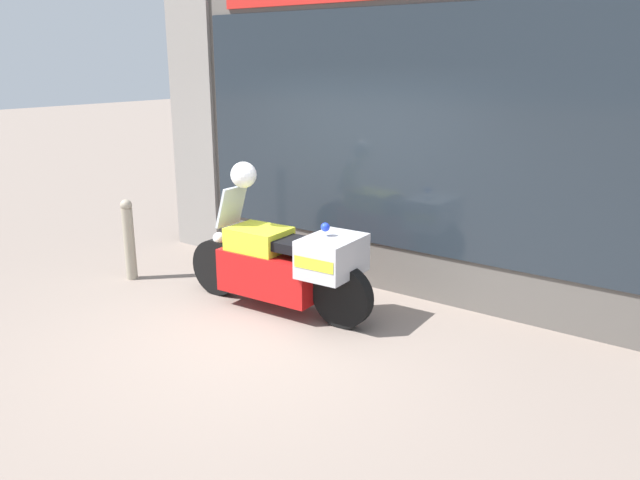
# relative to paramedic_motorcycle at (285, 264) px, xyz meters

# --- Properties ---
(ground_plane) EXTENTS (60.00, 60.00, 0.00)m
(ground_plane) POSITION_rel_paramedic_motorcycle_xyz_m (0.22, -0.64, -0.53)
(ground_plane) COLOR gray
(shop_building) EXTENTS (6.27, 0.55, 3.56)m
(shop_building) POSITION_rel_paramedic_motorcycle_xyz_m (-0.15, 1.36, 1.26)
(shop_building) COLOR #56514C
(shop_building) RESTS_ON ground
(window_display) EXTENTS (5.04, 0.30, 2.01)m
(window_display) POSITION_rel_paramedic_motorcycle_xyz_m (0.54, 1.39, -0.05)
(window_display) COLOR slate
(window_display) RESTS_ON ground
(paramedic_motorcycle) EXTENTS (2.30, 0.69, 1.28)m
(paramedic_motorcycle) POSITION_rel_paramedic_motorcycle_xyz_m (0.00, 0.00, 0.00)
(paramedic_motorcycle) COLOR black
(paramedic_motorcycle) RESTS_ON ground
(white_helmet) EXTENTS (0.27, 0.27, 0.27)m
(white_helmet) POSITION_rel_paramedic_motorcycle_xyz_m (-0.53, -0.03, 0.89)
(white_helmet) COLOR white
(white_helmet) RESTS_ON paramedic_motorcycle
(street_bollard) EXTENTS (0.14, 0.14, 0.99)m
(street_bollard) POSITION_rel_paramedic_motorcycle_xyz_m (-2.17, -0.31, -0.01)
(street_bollard) COLOR gray
(street_bollard) RESTS_ON ground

